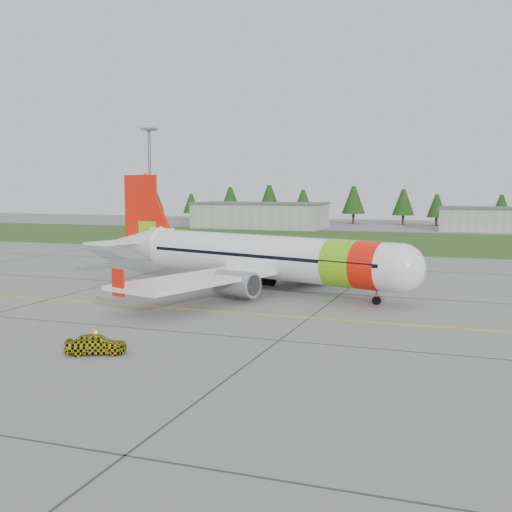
% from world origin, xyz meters
% --- Properties ---
extents(ground, '(320.00, 320.00, 0.00)m').
position_xyz_m(ground, '(0.00, 0.00, 0.00)').
color(ground, gray).
rests_on(ground, ground).
extents(aircraft, '(37.88, 35.83, 11.81)m').
position_xyz_m(aircraft, '(1.54, 19.69, 3.41)').
color(aircraft, white).
rests_on(aircraft, ground).
extents(follow_me_car, '(1.80, 1.93, 3.82)m').
position_xyz_m(follow_me_car, '(0.19, -7.22, 1.91)').
color(follow_me_car, '#D5CC0B').
rests_on(follow_me_car, ground).
extents(service_van, '(1.77, 1.73, 3.94)m').
position_xyz_m(service_van, '(-11.77, 50.63, 1.97)').
color(service_van, silver).
rests_on(service_van, ground).
extents(grass_strip, '(320.00, 50.00, 0.03)m').
position_xyz_m(grass_strip, '(0.00, 82.00, 0.01)').
color(grass_strip, '#30561E').
rests_on(grass_strip, ground).
extents(taxi_guideline, '(120.00, 0.25, 0.02)m').
position_xyz_m(taxi_guideline, '(0.00, 8.00, 0.01)').
color(taxi_guideline, gold).
rests_on(taxi_guideline, ground).
extents(hangar_west, '(32.00, 14.00, 6.00)m').
position_xyz_m(hangar_west, '(-30.00, 110.00, 3.00)').
color(hangar_west, '#A8A8A3').
rests_on(hangar_west, ground).
extents(hangar_east, '(24.00, 12.00, 5.20)m').
position_xyz_m(hangar_east, '(25.00, 118.00, 2.60)').
color(hangar_east, '#A8A8A3').
rests_on(hangar_east, ground).
extents(floodlight_mast, '(0.50, 0.50, 20.00)m').
position_xyz_m(floodlight_mast, '(-32.00, 58.00, 10.00)').
color(floodlight_mast, slate).
rests_on(floodlight_mast, ground).
extents(treeline, '(160.00, 8.00, 10.00)m').
position_xyz_m(treeline, '(0.00, 138.00, 5.00)').
color(treeline, '#1C3F14').
rests_on(treeline, ground).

